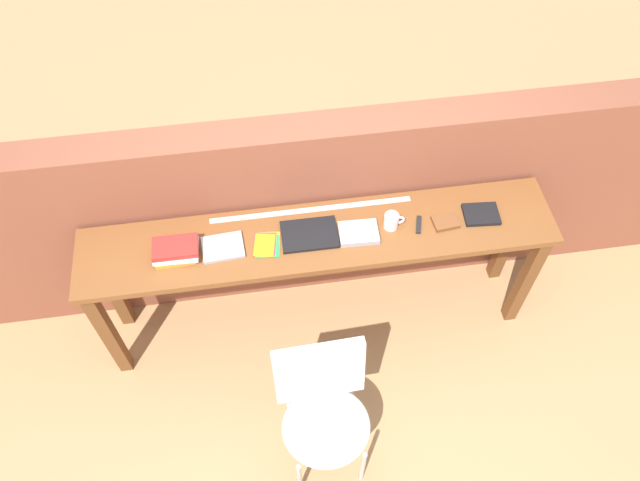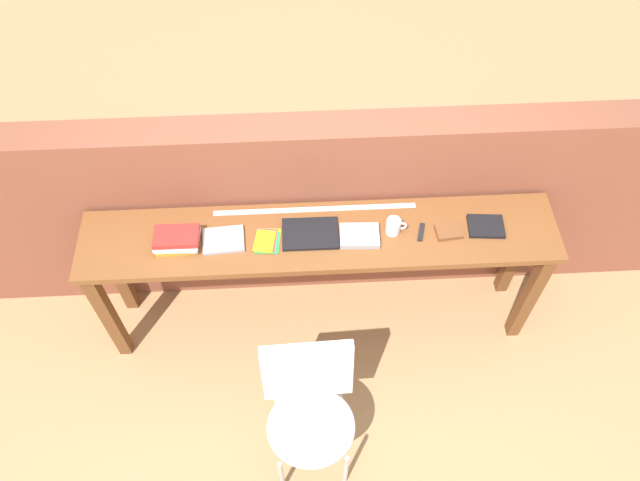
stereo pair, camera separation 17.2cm
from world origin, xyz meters
TOP-DOWN VIEW (x-y plane):
  - ground_plane at (0.00, 0.00)m, footprint 40.00×40.00m
  - brick_wall_back at (0.00, 0.64)m, footprint 6.00×0.20m
  - sideboard at (0.00, 0.30)m, footprint 2.50×0.44m
  - chair_white_moulded at (-0.09, -0.49)m, footprint 0.45×0.47m
  - book_stack_leftmost at (-0.73, 0.28)m, footprint 0.23×0.17m
  - magazine_cycling at (-0.50, 0.29)m, footprint 0.22×0.18m
  - pamphlet_pile_colourful at (-0.28, 0.27)m, footprint 0.15×0.17m
  - book_open_centre at (-0.05, 0.30)m, footprint 0.29×0.20m
  - book_grey_hardcover at (0.20, 0.27)m, footprint 0.21×0.16m
  - mug at (0.38, 0.30)m, footprint 0.11×0.08m
  - multitool_folded at (0.53, 0.28)m, footprint 0.05×0.11m
  - leather_journal_brown at (0.67, 0.28)m, footprint 0.14×0.11m
  - book_repair_rightmost at (0.87, 0.30)m, footprint 0.20×0.16m
  - ruler_metal_back_edge at (-0.02, 0.47)m, footprint 1.08×0.03m

SIDE VIEW (x-z plane):
  - ground_plane at x=0.00m, z-range 0.00..0.00m
  - chair_white_moulded at x=-0.09m, z-range 0.08..0.97m
  - brick_wall_back at x=0.00m, z-range 0.00..1.33m
  - sideboard at x=0.00m, z-range 0.30..1.18m
  - ruler_metal_back_edge at x=-0.02m, z-range 0.88..0.88m
  - pamphlet_pile_colourful at x=-0.28m, z-range 0.88..0.89m
  - multitool_folded at x=0.53m, z-range 0.88..0.90m
  - book_open_centre at x=-0.05m, z-range 0.88..0.90m
  - magazine_cycling at x=-0.50m, z-range 0.88..0.90m
  - book_repair_rightmost at x=0.87m, z-range 0.88..0.90m
  - leather_journal_brown at x=0.67m, z-range 0.88..0.90m
  - book_grey_hardcover at x=0.20m, z-range 0.88..0.91m
  - book_stack_leftmost at x=-0.73m, z-range 0.88..0.96m
  - mug at x=0.38m, z-range 0.88..0.97m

